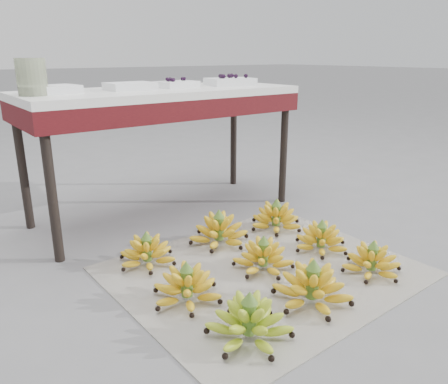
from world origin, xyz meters
TOP-DOWN VIEW (x-y plane):
  - ground at (0.00, 0.00)m, footprint 60.00×60.00m
  - newspaper_mat at (0.08, -0.01)m, footprint 1.27×1.07m
  - bunch_front_left at (-0.29, -0.34)m, footprint 0.37×0.37m
  - bunch_front_center at (0.05, -0.31)m, footprint 0.37×0.37m
  - bunch_front_right at (0.44, -0.31)m, footprint 0.29×0.29m
  - bunch_mid_left at (-0.32, -0.01)m, footprint 0.35×0.35m
  - bunch_mid_center at (0.09, 0.01)m, footprint 0.32×0.32m
  - bunch_mid_right at (0.45, -0.02)m, footprint 0.34×0.34m
  - bunch_back_left at (-0.30, 0.36)m, footprint 0.34×0.34m
  - bunch_back_center at (0.10, 0.35)m, footprint 0.38×0.38m
  - bunch_back_right at (0.46, 0.32)m, footprint 0.37×0.37m
  - vendor_table at (0.11, 0.91)m, footprint 1.55×0.62m
  - tray_far_left at (-0.48, 0.94)m, footprint 0.27×0.21m
  - tray_left at (-0.07, 0.93)m, footprint 0.25×0.18m
  - tray_right at (0.22, 0.93)m, footprint 0.24×0.19m
  - tray_far_right at (0.58, 0.88)m, footprint 0.30×0.24m
  - glass_jar at (-0.57, 0.89)m, footprint 0.15×0.15m

SIDE VIEW (x-z plane):
  - ground at x=0.00m, z-range 0.00..0.00m
  - newspaper_mat at x=0.08m, z-range 0.00..0.01m
  - bunch_front_right at x=0.44m, z-range -0.02..0.14m
  - bunch_mid_right at x=0.45m, z-range -0.02..0.14m
  - bunch_back_left at x=-0.30m, z-range -0.02..0.14m
  - bunch_mid_center at x=0.09m, z-range -0.02..0.14m
  - bunch_mid_left at x=-0.32m, z-range -0.02..0.15m
  - bunch_back_right at x=0.46m, z-range -0.02..0.15m
  - bunch_front_left at x=-0.29m, z-range -0.02..0.16m
  - bunch_back_center at x=0.10m, z-range -0.02..0.16m
  - bunch_front_center at x=0.05m, z-range -0.02..0.16m
  - vendor_table at x=0.11m, z-range 0.29..1.03m
  - tray_far_left at x=-0.48m, z-range 0.74..0.78m
  - tray_left at x=-0.07m, z-range 0.74..0.78m
  - tray_right at x=0.22m, z-range 0.73..0.79m
  - tray_far_right at x=0.58m, z-range 0.73..0.80m
  - glass_jar at x=-0.57m, z-range 0.74..0.91m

